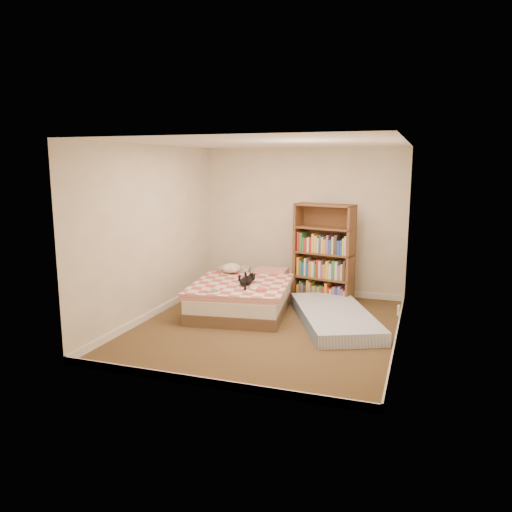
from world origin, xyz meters
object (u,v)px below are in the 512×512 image
(bed, at_px, (244,295))
(white_dog, at_px, (232,268))
(floor_mattress, at_px, (335,317))
(black_cat, at_px, (247,280))
(bookshelf, at_px, (324,267))

(bed, distance_m, white_dog, 0.65)
(floor_mattress, relative_size, black_cat, 3.31)
(bed, bearing_deg, black_cat, -65.73)
(bed, xyz_separation_m, white_dog, (-0.37, 0.43, 0.31))
(black_cat, distance_m, white_dog, 0.82)
(floor_mattress, bearing_deg, white_dog, 136.46)
(floor_mattress, distance_m, black_cat, 1.39)
(bed, bearing_deg, floor_mattress, -16.29)
(white_dog, bearing_deg, floor_mattress, -12.23)
(floor_mattress, bearing_deg, black_cat, 156.06)
(bed, height_order, white_dog, white_dog)
(bed, xyz_separation_m, floor_mattress, (1.46, -0.21, -0.14))
(black_cat, bearing_deg, floor_mattress, 4.42)
(bookshelf, relative_size, black_cat, 2.60)
(bookshelf, distance_m, white_dog, 1.51)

